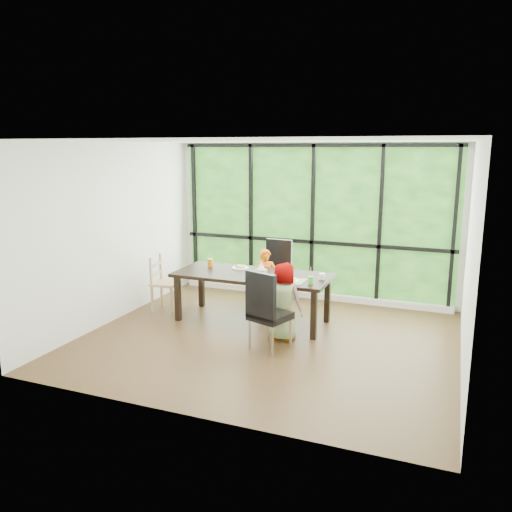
{
  "coord_description": "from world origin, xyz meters",
  "views": [
    {
      "loc": [
        2.3,
        -6.33,
        2.62
      ],
      "look_at": [
        -0.39,
        0.52,
        1.05
      ],
      "focal_mm": 35.87,
      "sensor_mm": 36.0,
      "label": 1
    }
  ],
  "objects_px": {
    "chair_window_leather": "(275,273)",
    "chair_end_beech": "(166,283)",
    "plate_far": "(240,268)",
    "plate_near": "(290,281)",
    "white_mug": "(322,276)",
    "chair_interior_leather": "(270,310)",
    "tissue_box": "(261,273)",
    "green_cup": "(311,280)",
    "orange_cup": "(210,263)",
    "child_older": "(284,302)",
    "child_toddler": "(266,280)",
    "dining_table": "(252,297)"
  },
  "relations": [
    {
      "from": "child_toddler",
      "to": "plate_near",
      "type": "bearing_deg",
      "value": -71.52
    },
    {
      "from": "child_toddler",
      "to": "plate_far",
      "type": "distance_m",
      "value": 0.52
    },
    {
      "from": "dining_table",
      "to": "tissue_box",
      "type": "distance_m",
      "value": 0.52
    },
    {
      "from": "green_cup",
      "to": "white_mug",
      "type": "height_order",
      "value": "green_cup"
    },
    {
      "from": "child_older",
      "to": "chair_end_beech",
      "type": "bearing_deg",
      "value": -8.09
    },
    {
      "from": "child_toddler",
      "to": "plate_near",
      "type": "height_order",
      "value": "child_toddler"
    },
    {
      "from": "child_older",
      "to": "plate_far",
      "type": "xyz_separation_m",
      "value": [
        -0.99,
        0.79,
        0.21
      ]
    },
    {
      "from": "plate_near",
      "to": "white_mug",
      "type": "bearing_deg",
      "value": 34.36
    },
    {
      "from": "chair_window_leather",
      "to": "chair_end_beech",
      "type": "distance_m",
      "value": 1.83
    },
    {
      "from": "chair_window_leather",
      "to": "child_toddler",
      "type": "distance_m",
      "value": 0.4
    },
    {
      "from": "child_older",
      "to": "plate_near",
      "type": "xyz_separation_m",
      "value": [
        -0.02,
        0.34,
        0.21
      ]
    },
    {
      "from": "chair_window_leather",
      "to": "white_mug",
      "type": "bearing_deg",
      "value": -40.11
    },
    {
      "from": "child_older",
      "to": "plate_far",
      "type": "bearing_deg",
      "value": -32.63
    },
    {
      "from": "chair_end_beech",
      "to": "child_toddler",
      "type": "bearing_deg",
      "value": -75.41
    },
    {
      "from": "chair_interior_leather",
      "to": "orange_cup",
      "type": "bearing_deg",
      "value": -19.28
    },
    {
      "from": "child_older",
      "to": "orange_cup",
      "type": "height_order",
      "value": "child_older"
    },
    {
      "from": "chair_interior_leather",
      "to": "tissue_box",
      "type": "xyz_separation_m",
      "value": [
        -0.43,
        0.78,
        0.27
      ]
    },
    {
      "from": "chair_interior_leather",
      "to": "white_mug",
      "type": "xyz_separation_m",
      "value": [
        0.43,
        1.01,
        0.25
      ]
    },
    {
      "from": "tissue_box",
      "to": "child_toddler",
      "type": "bearing_deg",
      "value": 105.44
    },
    {
      "from": "child_toddler",
      "to": "plate_far",
      "type": "relative_size",
      "value": 3.87
    },
    {
      "from": "orange_cup",
      "to": "child_older",
      "type": "bearing_deg",
      "value": -26.29
    },
    {
      "from": "plate_near",
      "to": "green_cup",
      "type": "relative_size",
      "value": 2.19
    },
    {
      "from": "plate_near",
      "to": "orange_cup",
      "type": "relative_size",
      "value": 1.93
    },
    {
      "from": "child_toddler",
      "to": "plate_near",
      "type": "xyz_separation_m",
      "value": [
        0.67,
        -0.8,
        0.25
      ]
    },
    {
      "from": "child_older",
      "to": "plate_near",
      "type": "height_order",
      "value": "child_older"
    },
    {
      "from": "white_mug",
      "to": "plate_near",
      "type": "bearing_deg",
      "value": -145.64
    },
    {
      "from": "chair_end_beech",
      "to": "orange_cup",
      "type": "distance_m",
      "value": 0.83
    },
    {
      "from": "plate_near",
      "to": "tissue_box",
      "type": "relative_size",
      "value": 1.68
    },
    {
      "from": "chair_window_leather",
      "to": "chair_end_beech",
      "type": "relative_size",
      "value": 1.2
    },
    {
      "from": "plate_far",
      "to": "chair_window_leather",
      "type": "bearing_deg",
      "value": 67.27
    },
    {
      "from": "chair_interior_leather",
      "to": "plate_far",
      "type": "bearing_deg",
      "value": -32.74
    },
    {
      "from": "orange_cup",
      "to": "tissue_box",
      "type": "bearing_deg",
      "value": -19.69
    },
    {
      "from": "child_toddler",
      "to": "white_mug",
      "type": "bearing_deg",
      "value": -47.95
    },
    {
      "from": "chair_interior_leather",
      "to": "child_toddler",
      "type": "distance_m",
      "value": 1.67
    },
    {
      "from": "chair_interior_leather",
      "to": "child_toddler",
      "type": "height_order",
      "value": "chair_interior_leather"
    },
    {
      "from": "chair_interior_leather",
      "to": "tissue_box",
      "type": "relative_size",
      "value": 7.5
    },
    {
      "from": "plate_far",
      "to": "orange_cup",
      "type": "height_order",
      "value": "orange_cup"
    },
    {
      "from": "plate_near",
      "to": "dining_table",
      "type": "bearing_deg",
      "value": 162.23
    },
    {
      "from": "chair_window_leather",
      "to": "plate_far",
      "type": "distance_m",
      "value": 0.84
    },
    {
      "from": "chair_interior_leather",
      "to": "green_cup",
      "type": "height_order",
      "value": "chair_interior_leather"
    },
    {
      "from": "dining_table",
      "to": "green_cup",
      "type": "distance_m",
      "value": 1.1
    },
    {
      "from": "chair_interior_leather",
      "to": "tissue_box",
      "type": "distance_m",
      "value": 0.93
    },
    {
      "from": "chair_window_leather",
      "to": "green_cup",
      "type": "xyz_separation_m",
      "value": [
        0.97,
        -1.25,
        0.27
      ]
    },
    {
      "from": "green_cup",
      "to": "tissue_box",
      "type": "bearing_deg",
      "value": 173.85
    },
    {
      "from": "plate_near",
      "to": "white_mug",
      "type": "xyz_separation_m",
      "value": [
        0.4,
        0.27,
        0.04
      ]
    },
    {
      "from": "plate_far",
      "to": "child_toddler",
      "type": "bearing_deg",
      "value": 49.06
    },
    {
      "from": "child_older",
      "to": "green_cup",
      "type": "xyz_separation_m",
      "value": [
        0.29,
        0.29,
        0.26
      ]
    },
    {
      "from": "chair_end_beech",
      "to": "orange_cup",
      "type": "xyz_separation_m",
      "value": [
        0.72,
        0.19,
        0.36
      ]
    },
    {
      "from": "child_older",
      "to": "green_cup",
      "type": "height_order",
      "value": "child_older"
    },
    {
      "from": "plate_near",
      "to": "child_older",
      "type": "bearing_deg",
      "value": -86.05
    }
  ]
}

